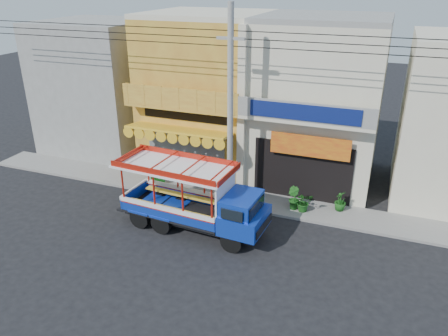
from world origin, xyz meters
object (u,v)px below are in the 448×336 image
(potted_plant_b, at_px, (293,198))
(potted_plant_c, at_px, (340,201))
(songthaew_truck, at_px, (202,201))
(green_sign, at_px, (158,176))
(potted_plant_a, at_px, (304,202))
(utility_pole, at_px, (234,101))

(potted_plant_b, xyz_separation_m, potted_plant_c, (2.03, 0.59, -0.05))
(songthaew_truck, bearing_deg, green_sign, 140.96)
(potted_plant_b, distance_m, potted_plant_c, 2.12)
(potted_plant_b, bearing_deg, potted_plant_a, -145.05)
(green_sign, bearing_deg, songthaew_truck, -39.04)
(utility_pole, xyz_separation_m, potted_plant_b, (2.74, 0.52, -4.39))
(utility_pole, relative_size, songthaew_truck, 4.28)
(potted_plant_c, bearing_deg, songthaew_truck, -39.44)
(potted_plant_a, height_order, potted_plant_b, potted_plant_b)
(potted_plant_a, bearing_deg, green_sign, 149.99)
(utility_pole, relative_size, potted_plant_c, 29.69)
(songthaew_truck, distance_m, potted_plant_c, 6.42)
(utility_pole, height_order, potted_plant_c, utility_pole)
(potted_plant_a, bearing_deg, songthaew_truck, -169.60)
(potted_plant_a, height_order, potted_plant_c, potted_plant_c)
(green_sign, xyz_separation_m, potted_plant_c, (9.03, 0.58, 0.03))
(songthaew_truck, bearing_deg, potted_plant_a, 39.83)
(songthaew_truck, relative_size, potted_plant_b, 6.29)
(potted_plant_a, bearing_deg, potted_plant_c, -6.42)
(potted_plant_a, relative_size, potted_plant_b, 0.86)
(utility_pole, bearing_deg, songthaew_truck, -98.97)
(songthaew_truck, height_order, green_sign, songthaew_truck)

